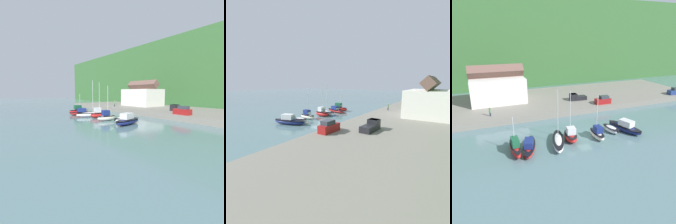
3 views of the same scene
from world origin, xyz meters
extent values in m
plane|color=slate|center=(0.00, 0.00, 0.00)|extent=(320.00, 320.00, 0.00)
cube|color=#386633|center=(0.00, 75.63, 16.18)|extent=(240.00, 59.57, 32.36)
cube|color=gray|center=(0.00, 24.52, 0.70)|extent=(90.80, 26.18, 1.39)
cube|color=silver|center=(-13.48, 26.42, 4.71)|extent=(14.07, 10.46, 6.63)
cube|color=brown|center=(-13.48, 26.42, 9.77)|extent=(14.35, 3.49, 3.49)
ellipsoid|color=red|center=(-13.93, -1.40, 0.77)|extent=(1.55, 6.36, 1.54)
ellipsoid|color=black|center=(-13.93, -1.40, 1.31)|extent=(1.62, 6.48, 0.12)
cube|color=#195638|center=(-13.93, -1.72, 2.18)|extent=(1.16, 2.23, 1.29)
cube|color=#8CA5B2|center=(-13.94, -0.46, 1.99)|extent=(1.04, 0.10, 0.64)
cylinder|color=silver|center=(-13.93, -0.93, 3.91)|extent=(0.10, 0.10, 4.74)
ellipsoid|color=red|center=(-11.51, -1.21, 0.45)|extent=(4.25, 7.86, 0.90)
ellipsoid|color=black|center=(-11.51, -1.21, 0.77)|extent=(4.37, 8.03, 0.12)
cube|color=navy|center=(-11.63, -1.57, 1.46)|extent=(2.23, 3.00, 1.13)
cube|color=#8CA5B2|center=(-11.16, -0.16, 1.29)|extent=(1.28, 0.51, 0.56)
cube|color=black|center=(-12.65, -4.66, 0.63)|extent=(0.43, 0.38, 0.56)
ellipsoid|color=white|center=(-6.25, -1.41, 0.64)|extent=(4.30, 8.31, 1.27)
ellipsoid|color=black|center=(-6.25, -1.41, 1.08)|extent=(4.42, 8.49, 0.12)
cylinder|color=silver|center=(-6.06, -0.83, 5.68)|extent=(0.10, 0.10, 8.82)
ellipsoid|color=red|center=(-3.50, -0.65, 0.73)|extent=(2.67, 4.77, 1.47)
ellipsoid|color=black|center=(-3.50, -0.65, 1.25)|extent=(2.77, 4.87, 0.12)
cube|color=silver|center=(-3.53, -0.88, 2.10)|extent=(1.77, 1.78, 1.27)
cube|color=#8CA5B2|center=(-3.40, 0.06, 1.91)|extent=(1.42, 0.28, 0.63)
cylinder|color=silver|center=(-3.45, -0.32, 5.45)|extent=(0.10, 0.10, 7.97)
ellipsoid|color=white|center=(1.68, -1.53, 0.65)|extent=(2.03, 5.01, 1.31)
ellipsoid|color=black|center=(1.68, -1.53, 1.11)|extent=(2.11, 5.12, 0.12)
cube|color=navy|center=(1.67, -1.78, 1.92)|extent=(1.40, 1.80, 1.23)
cube|color=#8CA5B2|center=(1.73, -0.77, 1.74)|extent=(1.17, 0.17, 0.61)
cylinder|color=silver|center=(1.71, -1.17, 4.86)|extent=(0.10, 0.10, 7.11)
ellipsoid|color=white|center=(5.73, -0.25, 0.60)|extent=(2.47, 4.44, 1.21)
ellipsoid|color=black|center=(5.73, -0.25, 1.03)|extent=(2.56, 4.54, 0.12)
cube|color=black|center=(6.02, -2.23, 0.85)|extent=(0.40, 0.33, 0.56)
ellipsoid|color=navy|center=(8.61, -0.80, 0.62)|extent=(4.44, 8.28, 1.25)
ellipsoid|color=black|center=(8.61, -0.80, 1.06)|extent=(4.58, 8.46, 0.12)
cube|color=silver|center=(8.72, -1.18, 1.86)|extent=(2.46, 3.16, 1.21)
cube|color=#8CA5B2|center=(8.30, 0.30, 1.67)|extent=(1.56, 0.53, 0.61)
cube|color=black|center=(9.64, -4.42, 0.87)|extent=(0.42, 0.37, 0.56)
cube|color=maroon|center=(12.23, 13.68, 2.09)|extent=(4.26, 1.95, 1.40)
cube|color=#333842|center=(12.54, 13.67, 3.17)|extent=(2.36, 1.61, 0.76)
cube|color=navy|center=(38.17, 13.79, 2.09)|extent=(4.38, 2.26, 1.40)
cube|color=#333842|center=(38.48, 13.75, 3.17)|extent=(2.47, 1.78, 0.76)
cube|color=black|center=(8.19, 19.39, 1.94)|extent=(3.61, 2.19, 1.10)
cube|color=black|center=(6.17, 19.50, 2.34)|extent=(1.99, 2.00, 1.90)
cube|color=#2D333D|center=(6.17, 19.50, 3.04)|extent=(1.72, 1.89, 0.50)
cylinder|color=#232838|center=(-16.62, 14.82, 1.82)|extent=(0.32, 0.32, 0.85)
cylinder|color=#4C7A4C|center=(-16.62, 14.82, 2.77)|extent=(0.40, 0.40, 1.05)
sphere|color=tan|center=(-16.62, 14.82, 3.41)|extent=(0.24, 0.24, 0.24)
camera|label=1|loc=(36.16, -25.29, 6.86)|focal=28.00mm
camera|label=2|loc=(36.09, 31.49, 10.16)|focal=28.00mm
camera|label=3|loc=(-18.53, -34.57, 18.65)|focal=35.00mm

